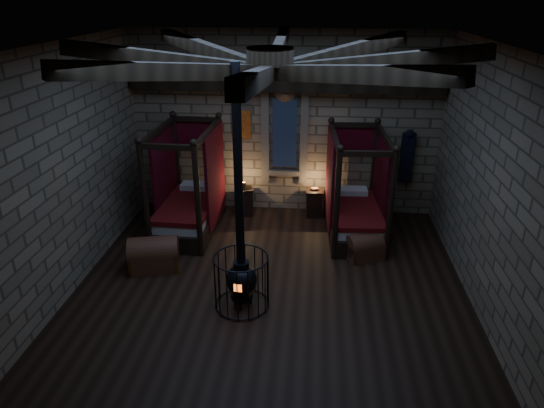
# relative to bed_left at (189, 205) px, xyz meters

# --- Properties ---
(room) EXTENTS (7.02, 7.02, 4.29)m
(room) POSITION_rel_bed_left_xyz_m (2.01, -2.09, 3.17)
(room) COLOR black
(room) RESTS_ON ground
(bed_left) EXTENTS (1.23, 2.26, 2.33)m
(bed_left) POSITION_rel_bed_left_xyz_m (0.00, 0.00, 0.00)
(bed_left) COLOR black
(bed_left) RESTS_ON ground
(bed_right) EXTENTS (1.27, 2.22, 2.26)m
(bed_right) POSITION_rel_bed_left_xyz_m (3.63, 0.11, -0.02)
(bed_right) COLOR black
(bed_right) RESTS_ON ground
(trunk_left) EXTENTS (1.03, 0.78, 0.68)m
(trunk_left) POSITION_rel_bed_left_xyz_m (-0.27, -1.74, -0.28)
(trunk_left) COLOR brown
(trunk_left) RESTS_ON ground
(trunk_right) EXTENTS (0.87, 0.73, 0.55)m
(trunk_right) POSITION_rel_bed_left_xyz_m (3.80, -0.94, -0.33)
(trunk_right) COLOR brown
(trunk_right) RESTS_ON ground
(nightstand_left) EXTENTS (0.50, 0.49, 0.82)m
(nightstand_left) POSITION_rel_bed_left_xyz_m (1.09, 0.88, -0.23)
(nightstand_left) COLOR black
(nightstand_left) RESTS_ON ground
(nightstand_right) EXTENTS (0.43, 0.41, 0.71)m
(nightstand_right) POSITION_rel_bed_left_xyz_m (2.75, 0.95, -0.24)
(nightstand_right) COLOR black
(nightstand_right) RESTS_ON ground
(stove) EXTENTS (0.93, 0.93, 4.05)m
(stove) POSITION_rel_bed_left_xyz_m (1.58, -2.78, 0.02)
(stove) COLOR black
(stove) RESTS_ON ground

